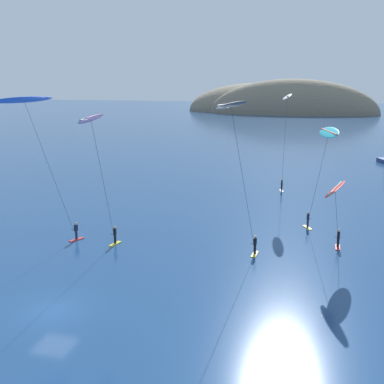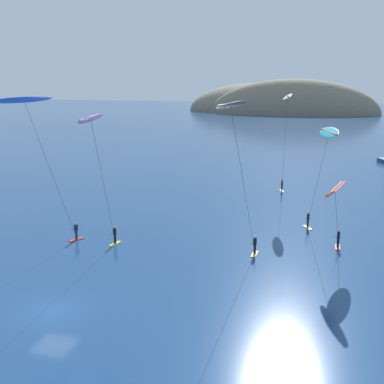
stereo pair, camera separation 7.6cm
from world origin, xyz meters
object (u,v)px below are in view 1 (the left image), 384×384
object	(u,v)px
kitesurfer_cyan	(327,142)
kitesurfer_pink	(94,133)
kitesurfer_blue	(29,113)
kitesurfer_white	(287,106)
kitesurfer_red	(336,193)
kitesurfer_black	(234,120)

from	to	relation	value
kitesurfer_cyan	kitesurfer_pink	world-z (taller)	kitesurfer_pink
kitesurfer_pink	kitesurfer_blue	xyz separation A→B (m)	(-5.34, -0.31, 1.43)
kitesurfer_white	kitesurfer_pink	xyz separation A→B (m)	(-12.97, -25.12, -0.96)
kitesurfer_red	kitesurfer_blue	xyz separation A→B (m)	(-23.77, -5.55, 6.33)
kitesurfer_pink	kitesurfer_black	bearing A→B (deg)	-3.32
kitesurfer_white	kitesurfer_black	bearing A→B (deg)	-94.31
kitesurfer_white	kitesurfer_blue	bearing A→B (deg)	-125.76
kitesurfer_cyan	kitesurfer_blue	size ratio (longest dim) A/B	0.80
kitesurfer_cyan	kitesurfer_white	distance (m)	17.32
kitesurfer_red	kitesurfer_cyan	bearing A→B (deg)	105.07
kitesurfer_cyan	kitesurfer_black	world-z (taller)	kitesurfer_black
kitesurfer_blue	kitesurfer_cyan	bearing A→B (deg)	21.19
kitesurfer_cyan	kitesurfer_pink	bearing A→B (deg)	-153.99
kitesurfer_white	kitesurfer_blue	distance (m)	31.34
kitesurfer_pink	kitesurfer_blue	bearing A→B (deg)	-176.67
kitesurfer_red	kitesurfer_pink	size ratio (longest dim) A/B	0.58
kitesurfer_white	kitesurfer_red	xyz separation A→B (m)	(5.46, -19.88, -5.85)
kitesurfer_cyan	kitesurfer_blue	bearing A→B (deg)	-158.81
kitesurfer_red	kitesurfer_blue	bearing A→B (deg)	-166.86
kitesurfer_white	kitesurfer_red	distance (m)	21.43
kitesurfer_white	kitesurfer_pink	world-z (taller)	kitesurfer_white
kitesurfer_black	kitesurfer_pink	xyz separation A→B (m)	(-11.03, 0.64, -1.28)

